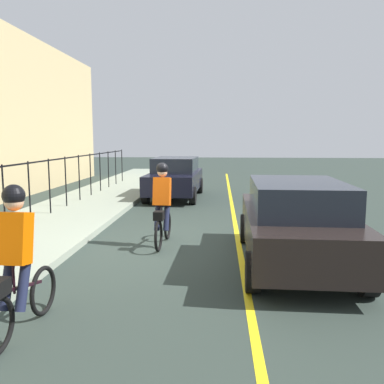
{
  "coord_description": "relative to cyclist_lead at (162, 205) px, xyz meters",
  "views": [
    {
      "loc": [
        -8.55,
        -1.17,
        2.36
      ],
      "look_at": [
        1.52,
        -0.47,
        1.0
      ],
      "focal_mm": 37.97,
      "sensor_mm": 36.0,
      "label": 1
    }
  ],
  "objects": [
    {
      "name": "lane_line_centre",
      "position": [
        -0.05,
        -1.67,
        -0.91
      ],
      "size": [
        36.0,
        0.12,
        0.01
      ],
      "primitive_type": "cube",
      "color": "yellow",
      "rests_on": "ground"
    },
    {
      "name": "cyclist_follow",
      "position": [
        -4.17,
        1.13,
        0.0
      ],
      "size": [
        1.71,
        0.38,
        1.83
      ],
      "rotation": [
        0.0,
        0.0,
        -0.05
      ],
      "color": "black",
      "rests_on": "ground"
    },
    {
      "name": "ground_plane",
      "position": [
        -0.05,
        -0.07,
        -0.91
      ],
      "size": [
        80.0,
        80.0,
        0.0
      ],
      "primitive_type": "plane",
      "color": "#2A352F"
    },
    {
      "name": "patrol_sedan",
      "position": [
        -1.15,
        -2.64,
        -0.09
      ],
      "size": [
        4.44,
        2.01,
        1.58
      ],
      "rotation": [
        0.0,
        0.0,
        -0.02
      ],
      "color": "black",
      "rests_on": "ground"
    },
    {
      "name": "cyclist_lead",
      "position": [
        0.0,
        0.0,
        0.0
      ],
      "size": [
        1.71,
        0.38,
        1.83
      ],
      "rotation": [
        0.0,
        0.0,
        -0.05
      ],
      "color": "black",
      "rests_on": "ground"
    },
    {
      "name": "parked_sedan_rear",
      "position": [
        7.16,
        0.51,
        -0.09
      ],
      "size": [
        4.46,
        2.04,
        1.58
      ],
      "rotation": [
        0.0,
        0.0,
        3.11
      ],
      "color": "black",
      "rests_on": "ground"
    },
    {
      "name": "iron_fence",
      "position": [
        0.95,
        3.73,
        0.36
      ],
      "size": [
        21.51,
        0.04,
        1.6
      ],
      "color": "black",
      "rests_on": "sidewalk"
    },
    {
      "name": "sidewalk",
      "position": [
        -0.05,
        3.33,
        -0.84
      ],
      "size": [
        40.0,
        3.2,
        0.15
      ],
      "primitive_type": "cube",
      "color": "gray",
      "rests_on": "ground"
    }
  ]
}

